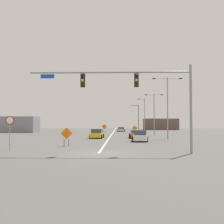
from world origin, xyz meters
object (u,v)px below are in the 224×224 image
object	(u,v)px
stop_sign	(10,126)
street_lamp_far_right	(144,114)
car_silver_mid	(121,129)
car_white_far	(140,136)
street_lamp_mid_right	(167,102)
street_lamp_near_right	(138,116)
construction_sign_left_shoulder	(104,127)
traffic_signal_assembly	(136,87)
street_lamp_mid_left	(154,111)
construction_sign_median_near	(67,134)
car_yellow_approaching	(97,134)
construction_sign_left_lane	(135,129)
car_orange_near	(136,134)

from	to	relation	value
stop_sign	street_lamp_far_right	bearing A→B (deg)	69.05
car_silver_mid	car_white_far	bearing A→B (deg)	-86.69
street_lamp_far_right	street_lamp_mid_right	bearing A→B (deg)	-87.28
street_lamp_near_right	construction_sign_left_shoulder	world-z (taller)	street_lamp_near_right
street_lamp_near_right	car_white_far	world-z (taller)	street_lamp_near_right
traffic_signal_assembly	construction_sign_left_shoulder	world-z (taller)	traffic_signal_assembly
street_lamp_near_right	street_lamp_far_right	world-z (taller)	street_lamp_far_right
street_lamp_mid_left	construction_sign_median_near	size ratio (longest dim) A/B	4.08
traffic_signal_assembly	street_lamp_mid_left	world-z (taller)	street_lamp_mid_left
construction_sign_left_shoulder	car_yellow_approaching	size ratio (longest dim) A/B	0.53
street_lamp_near_right	construction_sign_left_lane	xyz separation A→B (m)	(-2.63, -28.77, -3.26)
street_lamp_far_right	construction_sign_left_lane	xyz separation A→B (m)	(-2.81, -9.45, -3.32)
traffic_signal_assembly	construction_sign_median_near	size ratio (longest dim) A/B	6.73
construction_sign_median_near	car_silver_mid	size ratio (longest dim) A/B	0.44
traffic_signal_assembly	street_lamp_near_right	world-z (taller)	street_lamp_near_right
car_yellow_approaching	construction_sign_median_near	bearing A→B (deg)	-97.45
traffic_signal_assembly	construction_sign_left_shoulder	distance (m)	43.96
construction_sign_left_shoulder	construction_sign_median_near	bearing A→B (deg)	-92.47
car_yellow_approaching	car_silver_mid	bearing A→B (deg)	82.61
stop_sign	street_lamp_near_right	bearing A→B (deg)	75.64
construction_sign_median_near	car_white_far	world-z (taller)	construction_sign_median_near
car_white_far	street_lamp_mid_right	bearing A→B (deg)	46.58
construction_sign_left_shoulder	traffic_signal_assembly	bearing A→B (deg)	-83.40
construction_sign_median_near	car_orange_near	distance (m)	16.50
construction_sign_left_shoulder	car_white_far	xyz separation A→B (m)	(6.33, -30.15, -0.62)
construction_sign_left_shoulder	car_yellow_approaching	distance (m)	23.47
car_orange_near	car_silver_mid	bearing A→B (deg)	94.08
construction_sign_left_shoulder	car_silver_mid	bearing A→B (deg)	59.20
stop_sign	street_lamp_near_right	distance (m)	61.61
construction_sign_left_shoulder	car_white_far	bearing A→B (deg)	-78.14
street_lamp_mid_left	construction_sign_left_lane	distance (m)	6.57
street_lamp_mid_right	car_silver_mid	bearing A→B (deg)	101.49
construction_sign_left_shoulder	car_white_far	size ratio (longest dim) A/B	0.50
car_orange_near	street_lamp_near_right	bearing A→B (deg)	85.70
stop_sign	street_lamp_mid_right	world-z (taller)	street_lamp_mid_right
street_lamp_near_right	car_yellow_approaching	size ratio (longest dim) A/B	2.02
car_orange_near	construction_sign_median_near	bearing A→B (deg)	-118.83
stop_sign	street_lamp_mid_right	distance (m)	23.26
car_white_far	car_yellow_approaching	bearing A→B (deg)	132.40
stop_sign	street_lamp_near_right	xyz separation A→B (m)	(15.26, 59.65, 2.34)
street_lamp_mid_right	construction_sign_left_shoulder	world-z (taller)	street_lamp_mid_right
traffic_signal_assembly	street_lamp_far_right	bearing A→B (deg)	83.83
construction_sign_median_near	car_white_far	distance (m)	10.90
street_lamp_near_right	traffic_signal_assembly	bearing A→B (deg)	-94.09
street_lamp_mid_left	car_yellow_approaching	distance (m)	13.63
street_lamp_mid_right	car_white_far	xyz separation A→B (m)	(-4.45, -4.70, -4.66)
stop_sign	car_silver_mid	distance (m)	49.46
stop_sign	construction_sign_left_lane	distance (m)	33.37
construction_sign_median_near	street_lamp_mid_left	bearing A→B (deg)	62.42
street_lamp_mid_right	car_orange_near	distance (m)	6.90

